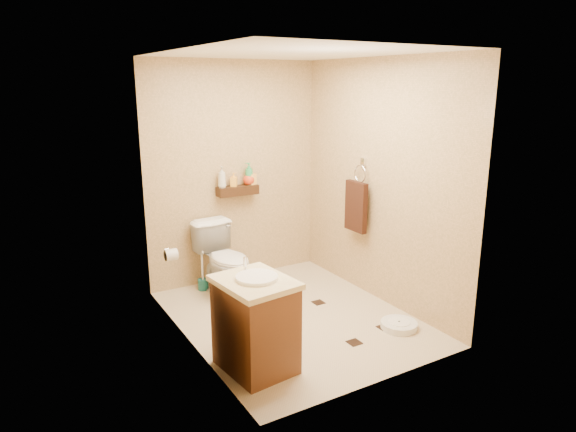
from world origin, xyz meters
TOP-DOWN VIEW (x-y plane):
  - ground at (0.00, 0.00)m, footprint 2.50×2.50m
  - wall_back at (0.00, 1.25)m, footprint 2.00×0.04m
  - wall_front at (0.00, -1.25)m, footprint 2.00×0.04m
  - wall_left at (-1.00, 0.00)m, footprint 0.04×2.50m
  - wall_right at (1.00, 0.00)m, footprint 0.04×2.50m
  - ceiling at (0.00, 0.00)m, footprint 2.00×2.50m
  - wall_shelf at (0.00, 1.17)m, footprint 0.46×0.14m
  - floor_accents at (0.06, -0.03)m, footprint 1.22×1.35m
  - toilet at (-0.32, 0.83)m, footprint 0.49×0.78m
  - vanity at (-0.70, -0.61)m, footprint 0.56×0.66m
  - bathroom_scale at (0.72, -0.68)m, footprint 0.38×0.38m
  - toilet_brush at (-0.48, 1.07)m, footprint 0.11×0.11m
  - towel_ring at (0.91, 0.25)m, footprint 0.12×0.30m
  - toilet_paper at (-0.94, 0.65)m, footprint 0.12×0.11m
  - bottle_a at (-0.18, 1.17)m, footprint 0.10×0.10m
  - bottle_b at (-0.04, 1.17)m, footprint 0.10×0.10m
  - bottle_c at (0.14, 1.17)m, footprint 0.13×0.13m
  - bottle_d at (0.14, 1.17)m, footprint 0.10×0.10m
  - bottle_e at (0.17, 1.17)m, footprint 0.10×0.10m

SIDE VIEW (x-z plane):
  - ground at x=0.00m, z-range 0.00..0.00m
  - floor_accents at x=0.06m, z-range 0.00..0.01m
  - bathroom_scale at x=0.72m, z-range 0.00..0.07m
  - toilet_brush at x=-0.48m, z-range -0.07..0.40m
  - toilet at x=-0.32m, z-range 0.00..0.76m
  - vanity at x=-0.70m, z-range -0.05..0.80m
  - toilet_paper at x=-0.94m, z-range 0.54..0.66m
  - towel_ring at x=0.91m, z-range 0.57..1.33m
  - wall_shelf at x=0.00m, z-range 0.97..1.07m
  - bottle_b at x=-0.04m, z-range 1.07..1.22m
  - bottle_c at x=0.14m, z-range 1.07..1.23m
  - bottle_e at x=0.17m, z-range 1.07..1.25m
  - bottle_a at x=-0.18m, z-range 1.07..1.30m
  - bottle_d at x=0.14m, z-range 1.07..1.32m
  - wall_back at x=0.00m, z-range 0.00..2.40m
  - wall_front at x=0.00m, z-range 0.00..2.40m
  - wall_left at x=-1.00m, z-range 0.00..2.40m
  - wall_right at x=1.00m, z-range 0.00..2.40m
  - ceiling at x=0.00m, z-range 2.39..2.41m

